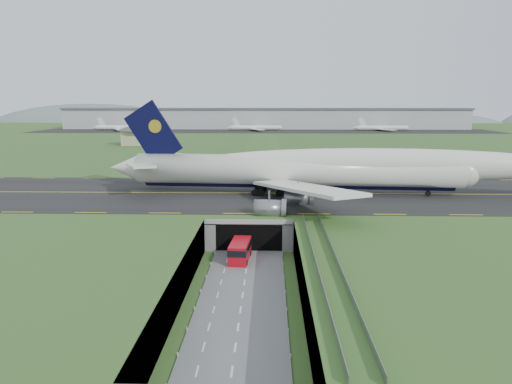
{
  "coord_description": "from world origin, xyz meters",
  "views": [
    {
      "loc": [
        3.7,
        -78.7,
        26.9
      ],
      "look_at": [
        0.95,
        20.0,
        8.8
      ],
      "focal_mm": 35.0,
      "sensor_mm": 36.0,
      "label": 1
    }
  ],
  "objects": [
    {
      "name": "jumbo_jet",
      "position": [
        17.19,
        31.94,
        11.88
      ],
      "size": [
        105.38,
        65.59,
        21.76
      ],
      "rotation": [
        0.0,
        0.0,
        -0.08
      ],
      "color": "silver",
      "rests_on": "ground"
    },
    {
      "name": "ground",
      "position": [
        0.0,
        0.0,
        0.0
      ],
      "size": [
        900.0,
        900.0,
        0.0
      ],
      "primitive_type": "plane",
      "color": "#2A4E1F",
      "rests_on": "ground"
    },
    {
      "name": "guideway",
      "position": [
        11.0,
        -19.11,
        5.32
      ],
      "size": [
        3.0,
        53.0,
        7.05
      ],
      "color": "#A8A8A3",
      "rests_on": "ground"
    },
    {
      "name": "trench_road",
      "position": [
        0.0,
        -7.5,
        0.1
      ],
      "size": [
        12.0,
        75.0,
        0.2
      ],
      "primitive_type": "cube",
      "color": "slate",
      "rests_on": "ground"
    },
    {
      "name": "service_building",
      "position": [
        -59.47,
        158.87,
        12.23
      ],
      "size": [
        19.9,
        19.9,
        10.51
      ],
      "rotation": [
        0.0,
        0.0,
        0.03
      ],
      "color": "tan",
      "rests_on": "ground"
    },
    {
      "name": "shuttle_tram",
      "position": [
        -1.29,
        2.65,
        1.81
      ],
      "size": [
        3.67,
        8.36,
        3.31
      ],
      "rotation": [
        0.0,
        0.0,
        -0.08
      ],
      "color": "red",
      "rests_on": "ground"
    },
    {
      "name": "taxiway",
      "position": [
        0.0,
        33.0,
        6.09
      ],
      "size": [
        800.0,
        44.0,
        0.18
      ],
      "primitive_type": "cube",
      "color": "black",
      "rests_on": "airfield_deck"
    },
    {
      "name": "tunnel_portal",
      "position": [
        0.0,
        16.71,
        3.33
      ],
      "size": [
        17.0,
        22.3,
        6.0
      ],
      "color": "gray",
      "rests_on": "ground"
    },
    {
      "name": "airfield_deck",
      "position": [
        0.0,
        0.0,
        3.0
      ],
      "size": [
        800.0,
        800.0,
        6.0
      ],
      "primitive_type": "cube",
      "color": "gray",
      "rests_on": "ground"
    },
    {
      "name": "distant_hills",
      "position": [
        64.38,
        430.0,
        -4.0
      ],
      "size": [
        700.0,
        91.0,
        60.0
      ],
      "color": "slate",
      "rests_on": "ground"
    },
    {
      "name": "cargo_terminal",
      "position": [
        -0.08,
        299.41,
        13.96
      ],
      "size": [
        320.0,
        67.0,
        15.6
      ],
      "color": "#B2B2B2",
      "rests_on": "ground"
    }
  ]
}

